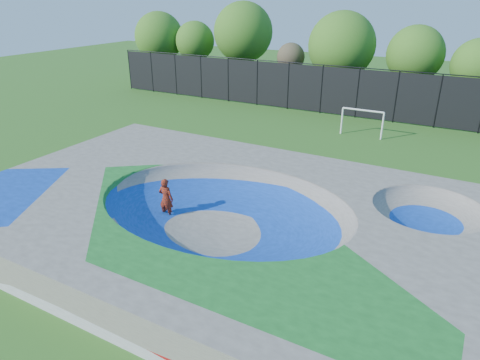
# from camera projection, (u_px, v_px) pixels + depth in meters

# --- Properties ---
(ground) EXTENTS (120.00, 120.00, 0.00)m
(ground) POSITION_uv_depth(u_px,v_px,m) (224.00, 232.00, 18.19)
(ground) COLOR #285B19
(ground) RESTS_ON ground
(skate_deck) EXTENTS (22.00, 14.00, 1.50)m
(skate_deck) POSITION_uv_depth(u_px,v_px,m) (224.00, 217.00, 17.89)
(skate_deck) COLOR gray
(skate_deck) RESTS_ON ground
(skater) EXTENTS (0.74, 0.52, 1.92)m
(skater) POSITION_uv_depth(u_px,v_px,m) (166.00, 199.00, 18.99)
(skater) COLOR red
(skater) RESTS_ON ground
(skateboard) EXTENTS (0.79, 0.28, 0.05)m
(skateboard) POSITION_uv_depth(u_px,v_px,m) (167.00, 217.00, 19.37)
(skateboard) COLOR black
(skateboard) RESTS_ON ground
(soccer_goal) EXTENTS (2.97, 0.12, 1.96)m
(soccer_goal) POSITION_uv_depth(u_px,v_px,m) (362.00, 118.00, 29.89)
(soccer_goal) COLOR white
(soccer_goal) RESTS_ON ground
(fence) EXTENTS (48.09, 0.09, 4.04)m
(fence) POSITION_uv_depth(u_px,v_px,m) (358.00, 92.00, 34.23)
(fence) COLOR black
(fence) RESTS_ON ground
(treeline) EXTENTS (52.11, 7.27, 8.74)m
(treeline) POSITION_uv_depth(u_px,v_px,m) (364.00, 48.00, 37.34)
(treeline) COLOR #4F3227
(treeline) RESTS_ON ground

